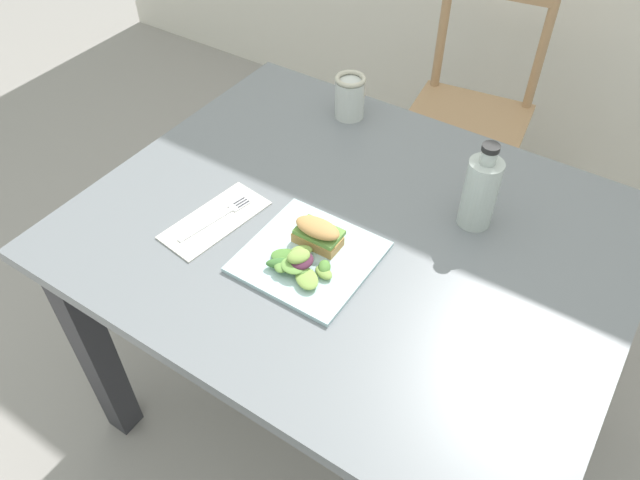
% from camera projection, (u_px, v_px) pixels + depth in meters
% --- Properties ---
extents(ground_plane, '(9.30, 9.30, 0.00)m').
position_uv_depth(ground_plane, '(311.00, 440.00, 1.75)').
color(ground_plane, gray).
extents(dining_table, '(1.15, 0.93, 0.74)m').
position_uv_depth(dining_table, '(350.00, 266.00, 1.40)').
color(dining_table, slate).
rests_on(dining_table, ground).
extents(chair_wooden_far, '(0.45, 0.45, 0.87)m').
position_uv_depth(chair_wooden_far, '(469.00, 115.00, 2.13)').
color(chair_wooden_far, tan).
rests_on(chair_wooden_far, ground).
extents(plate_lunch, '(0.25, 0.25, 0.01)m').
position_uv_depth(plate_lunch, '(309.00, 257.00, 1.24)').
color(plate_lunch, silver).
rests_on(plate_lunch, dining_table).
extents(sandwich_half_front, '(0.10, 0.06, 0.06)m').
position_uv_depth(sandwich_half_front, '(318.00, 233.00, 1.24)').
color(sandwich_half_front, tan).
rests_on(sandwich_half_front, plate_lunch).
extents(salad_mixed_greens, '(0.15, 0.11, 0.04)m').
position_uv_depth(salad_mixed_greens, '(299.00, 263.00, 1.19)').
color(salad_mixed_greens, '#518438').
rests_on(salad_mixed_greens, plate_lunch).
extents(napkin_folded, '(0.14, 0.25, 0.00)m').
position_uv_depth(napkin_folded, '(214.00, 221.00, 1.32)').
color(napkin_folded, silver).
rests_on(napkin_folded, dining_table).
extents(fork_on_napkin, '(0.06, 0.19, 0.00)m').
position_uv_depth(fork_on_napkin, '(220.00, 216.00, 1.32)').
color(fork_on_napkin, silver).
rests_on(fork_on_napkin, napkin_folded).
extents(bottle_cold_brew, '(0.07, 0.07, 0.20)m').
position_uv_depth(bottle_cold_brew, '(479.00, 195.00, 1.26)').
color(bottle_cold_brew, black).
rests_on(bottle_cold_brew, dining_table).
extents(mason_jar_iced_tea, '(0.08, 0.08, 0.11)m').
position_uv_depth(mason_jar_iced_tea, '(350.00, 99.00, 1.57)').
color(mason_jar_iced_tea, gold).
rests_on(mason_jar_iced_tea, dining_table).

